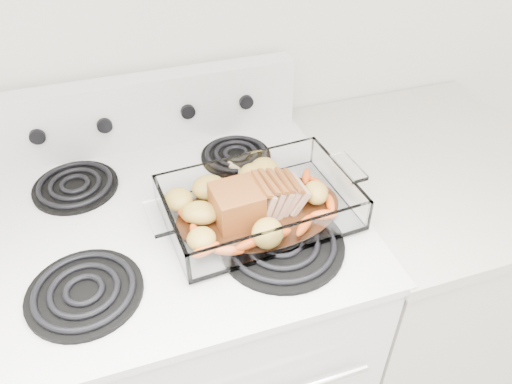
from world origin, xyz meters
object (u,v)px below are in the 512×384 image
object	(u,v)px
counter_right	(403,282)
pork_roast	(250,201)
electric_range	(190,338)
baking_dish	(259,208)

from	to	relation	value
counter_right	pork_roast	size ratio (longest dim) A/B	4.78
electric_range	pork_roast	xyz separation A→B (m)	(0.15, -0.07, 0.51)
electric_range	baking_dish	size ratio (longest dim) A/B	2.92
counter_right	pork_roast	distance (m)	0.73
electric_range	baking_dish	distance (m)	0.52
counter_right	baking_dish	world-z (taller)	baking_dish
baking_dish	counter_right	bearing A→B (deg)	3.87
baking_dish	pork_roast	xyz separation A→B (m)	(-0.02, 0.00, 0.02)
baking_dish	pork_roast	world-z (taller)	pork_roast
counter_right	pork_roast	bearing A→B (deg)	-172.48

